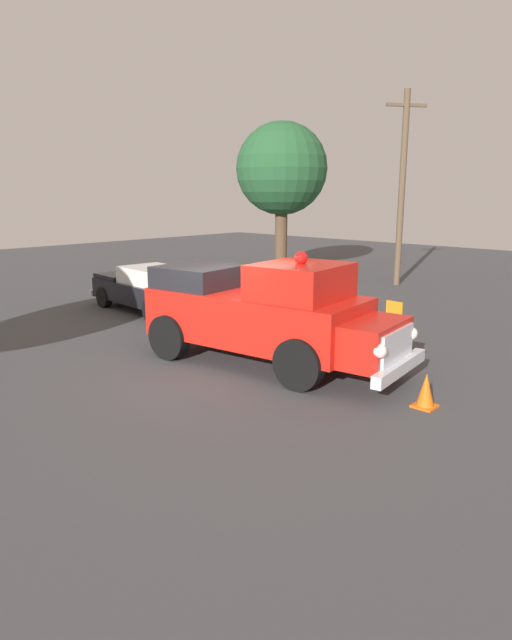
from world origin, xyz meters
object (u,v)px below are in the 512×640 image
at_px(vintage_fire_truck, 265,312).
at_px(traffic_cone, 426,391).
at_px(lawn_chair_by_car, 270,291).
at_px(oak_tree_right, 282,170).
at_px(lawn_chair_spare, 391,318).
at_px(spectator_seated, 200,277).
at_px(utility_pole, 402,187).
at_px(lawn_chair_near_truck, 201,279).
at_px(classic_hot_rod, 147,288).

relative_size(vintage_fire_truck, traffic_cone, 9.74).
distance_m(lawn_chair_by_car, oak_tree_right, 8.96).
height_order(lawn_chair_spare, oak_tree_right, oak_tree_right).
height_order(spectator_seated, utility_pole, utility_pole).
distance_m(lawn_chair_spare, spectator_seated, 8.57).
relative_size(lawn_chair_near_truck, lawn_chair_by_car, 1.00).
xyz_separation_m(spectator_seated, utility_pole, (-4.15, -7.28, 3.30)).
bearing_deg(traffic_cone, lawn_chair_spare, -52.49).
xyz_separation_m(lawn_chair_spare, oak_tree_right, (9.91, -7.09, 4.20)).
distance_m(vintage_fire_truck, traffic_cone, 3.96).
relative_size(vintage_fire_truck, lawn_chair_spare, 6.06).
bearing_deg(utility_pole, lawn_chair_spare, 118.35).
distance_m(vintage_fire_truck, lawn_chair_spare, 3.93).
bearing_deg(oak_tree_right, utility_pole, -169.57).
height_order(lawn_chair_by_car, lawn_chair_spare, same).
distance_m(vintage_fire_truck, classic_hot_rod, 6.90).
bearing_deg(oak_tree_right, lawn_chair_by_car, 128.24).
bearing_deg(oak_tree_right, spectator_seated, 102.50).
xyz_separation_m(utility_pole, traffic_cone, (-7.19, 11.77, -3.69)).
xyz_separation_m(vintage_fire_truck, lawn_chair_spare, (-1.04, -3.73, -0.61)).
bearing_deg(traffic_cone, utility_pole, -58.59).
relative_size(lawn_chair_near_truck, spectator_seated, 0.79).
xyz_separation_m(lawn_chair_by_car, oak_tree_right, (4.90, -6.22, 4.20)).
relative_size(lawn_chair_by_car, lawn_chair_spare, 1.00).
height_order(oak_tree_right, utility_pole, utility_pole).
bearing_deg(lawn_chair_spare, lawn_chair_near_truck, -6.38).
height_order(vintage_fire_truck, lawn_chair_by_car, vintage_fire_truck).
relative_size(classic_hot_rod, lawn_chair_spare, 4.38).
relative_size(classic_hot_rod, spectator_seated, 3.46).
xyz_separation_m(lawn_chair_by_car, spectator_seated, (3.51, 0.04, 0.11)).
relative_size(vintage_fire_truck, lawn_chair_by_car, 6.06).
relative_size(classic_hot_rod, oak_tree_right, 0.65).
relative_size(lawn_chair_by_car, utility_pole, 0.13).
xyz_separation_m(vintage_fire_truck, spectator_seated, (7.48, -4.57, -0.50)).
bearing_deg(lawn_chair_spare, lawn_chair_by_car, -9.83).
height_order(lawn_chair_near_truck, lawn_chair_spare, same).
bearing_deg(utility_pole, classic_hot_rod, 71.78).
xyz_separation_m(classic_hot_rod, lawn_chair_by_car, (-2.72, -2.96, -0.16)).
bearing_deg(classic_hot_rod, oak_tree_right, -76.63).
relative_size(vintage_fire_truck, lawn_chair_near_truck, 6.06).
bearing_deg(vintage_fire_truck, oak_tree_right, -50.67).
relative_size(spectator_seated, oak_tree_right, 0.19).
xyz_separation_m(lawn_chair_spare, traffic_cone, (-2.81, 3.67, -0.28)).
height_order(lawn_chair_by_car, traffic_cone, lawn_chair_by_car).
bearing_deg(vintage_fire_truck, utility_pole, -74.30).
distance_m(classic_hot_rod, oak_tree_right, 10.27).
distance_m(lawn_chair_spare, utility_pole, 9.82).
bearing_deg(traffic_cone, classic_hot_rod, -8.49).
xyz_separation_m(lawn_chair_by_car, lawn_chair_spare, (-5.01, 0.87, 0.00)).
height_order(lawn_chair_spare, traffic_cone, lawn_chair_spare).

